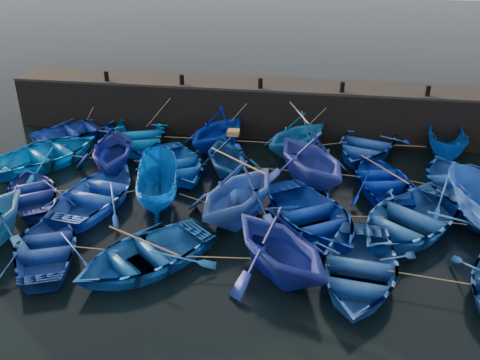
# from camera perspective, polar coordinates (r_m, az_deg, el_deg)

# --- Properties ---
(ground) EXTENTS (120.00, 120.00, 0.00)m
(ground) POSITION_cam_1_polar(r_m,az_deg,el_deg) (19.38, -1.49, -6.09)
(ground) COLOR black
(ground) RESTS_ON ground
(quay_wall) EXTENTS (26.00, 2.50, 2.50)m
(quay_wall) POSITION_cam_1_polar(r_m,az_deg,el_deg) (28.22, 2.34, 7.65)
(quay_wall) COLOR black
(quay_wall) RESTS_ON ground
(quay_top) EXTENTS (26.00, 2.50, 0.12)m
(quay_top) POSITION_cam_1_polar(r_m,az_deg,el_deg) (27.81, 2.39, 10.19)
(quay_top) COLOR black
(quay_top) RESTS_ON quay_wall
(bollard_0) EXTENTS (0.24, 0.24, 0.50)m
(bollard_0) POSITION_cam_1_polar(r_m,az_deg,el_deg) (28.89, -14.07, 10.70)
(bollard_0) COLOR black
(bollard_0) RESTS_ON quay_top
(bollard_1) EXTENTS (0.24, 0.24, 0.50)m
(bollard_1) POSITION_cam_1_polar(r_m,az_deg,el_deg) (27.61, -6.24, 10.60)
(bollard_1) COLOR black
(bollard_1) RESTS_ON quay_top
(bollard_2) EXTENTS (0.24, 0.24, 0.50)m
(bollard_2) POSITION_cam_1_polar(r_m,az_deg,el_deg) (26.87, 2.17, 10.28)
(bollard_2) COLOR black
(bollard_2) RESTS_ON quay_top
(bollard_3) EXTENTS (0.24, 0.24, 0.50)m
(bollard_3) POSITION_cam_1_polar(r_m,az_deg,el_deg) (26.71, 10.84, 9.73)
(bollard_3) COLOR black
(bollard_3) RESTS_ON quay_top
(bollard_4) EXTENTS (0.24, 0.24, 0.50)m
(bollard_4) POSITION_cam_1_polar(r_m,az_deg,el_deg) (27.15, 19.39, 8.96)
(bollard_4) COLOR black
(bollard_4) RESTS_ON quay_top
(boat_0) EXTENTS (5.45, 5.45, 0.93)m
(boat_0) POSITION_cam_1_polar(r_m,az_deg,el_deg) (28.68, -16.96, 5.12)
(boat_0) COLOR navy
(boat_0) RESTS_ON ground
(boat_1) EXTENTS (5.49, 6.40, 1.12)m
(boat_1) POSITION_cam_1_polar(r_m,az_deg,el_deg) (27.02, -10.73, 4.73)
(boat_1) COLOR blue
(boat_1) RESTS_ON ground
(boat_2) EXTENTS (4.94, 5.22, 2.17)m
(boat_2) POSITION_cam_1_polar(r_m,az_deg,el_deg) (25.86, -2.36, 5.42)
(boat_2) COLOR #0224A5
(boat_2) RESTS_ON ground
(boat_3) EXTENTS (5.21, 5.33, 2.13)m
(boat_3) POSITION_cam_1_polar(r_m,az_deg,el_deg) (25.45, 6.16, 4.87)
(boat_3) COLOR blue
(boat_3) RESTS_ON ground
(boat_4) EXTENTS (5.32, 6.29, 1.11)m
(boat_4) POSITION_cam_1_polar(r_m,az_deg,el_deg) (26.30, 13.32, 3.82)
(boat_4) COLOR #163F93
(boat_4) RESTS_ON ground
(boat_5) EXTENTS (1.90, 4.40, 1.67)m
(boat_5) POSITION_cam_1_polar(r_m,az_deg,el_deg) (26.80, 21.19, 3.76)
(boat_5) COLOR #03449A
(boat_5) RESTS_ON ground
(boat_6) EXTENTS (5.99, 6.30, 1.06)m
(boat_6) POSITION_cam_1_polar(r_m,az_deg,el_deg) (26.09, -19.95, 2.63)
(boat_6) COLOR #0464C0
(boat_6) RESTS_ON ground
(boat_7) EXTENTS (4.58, 5.02, 2.25)m
(boat_7) POSITION_cam_1_polar(r_m,az_deg,el_deg) (24.34, -13.39, 3.36)
(boat_7) COLOR navy
(boat_7) RESTS_ON ground
(boat_8) EXTENTS (5.08, 5.51, 0.93)m
(boat_8) POSITION_cam_1_polar(r_m,az_deg,el_deg) (23.84, -6.65, 1.69)
(boat_8) COLOR blue
(boat_8) RESTS_ON ground
(boat_9) EXTENTS (4.51, 4.81, 2.02)m
(boat_9) POSITION_cam_1_polar(r_m,az_deg,el_deg) (23.14, -1.43, 2.56)
(boat_9) COLOR navy
(boat_9) RESTS_ON ground
(boat_10) EXTENTS (6.02, 6.22, 2.50)m
(boat_10) POSITION_cam_1_polar(r_m,az_deg,el_deg) (22.68, 7.59, 2.46)
(boat_10) COLOR #29399E
(boat_10) RESTS_ON ground
(boat_11) EXTENTS (4.20, 5.23, 0.96)m
(boat_11) POSITION_cam_1_polar(r_m,az_deg,el_deg) (23.04, 14.95, 0.01)
(boat_11) COLOR #0221A4
(boat_11) RESTS_ON ground
(boat_12) EXTENTS (5.26, 6.48, 1.19)m
(boat_12) POSITION_cam_1_polar(r_m,az_deg,el_deg) (23.24, 22.79, -0.72)
(boat_12) COLOR #184AA9
(boat_12) RESTS_ON ground
(boat_13) EXTENTS (4.77, 5.07, 0.86)m
(boat_13) POSITION_cam_1_polar(r_m,az_deg,el_deg) (22.99, -21.27, -1.19)
(boat_13) COLOR navy
(boat_13) RESTS_ON ground
(boat_14) EXTENTS (4.26, 5.46, 1.04)m
(boat_14) POSITION_cam_1_polar(r_m,az_deg,el_deg) (21.91, -14.92, -1.32)
(boat_14) COLOR blue
(boat_14) RESTS_ON ground
(boat_15) EXTENTS (2.64, 4.60, 1.68)m
(boat_15) POSITION_cam_1_polar(r_m,az_deg,el_deg) (21.27, -8.85, -0.61)
(boat_15) COLOR #004BA5
(boat_15) RESTS_ON ground
(boat_16) EXTENTS (5.49, 5.83, 2.44)m
(boat_16) POSITION_cam_1_polar(r_m,az_deg,el_deg) (19.80, -0.22, -1.20)
(boat_16) COLOR blue
(boat_16) RESTS_ON ground
(boat_17) EXTENTS (5.94, 6.40, 1.08)m
(boat_17) POSITION_cam_1_polar(r_m,az_deg,el_deg) (19.84, 7.63, -3.66)
(boat_17) COLOR #082D97
(boat_17) RESTS_ON ground
(boat_18) EXTENTS (6.69, 7.04, 1.19)m
(boat_18) POSITION_cam_1_polar(r_m,az_deg,el_deg) (20.30, 17.68, -3.87)
(boat_18) COLOR #2158A3
(boat_18) RESTS_ON ground
(boat_21) EXTENTS (4.50, 5.19, 0.90)m
(boat_21) POSITION_cam_1_polar(r_m,az_deg,el_deg) (19.19, -19.89, -6.68)
(boat_21) COLOR #1D4096
(boat_21) RESTS_ON ground
(boat_22) EXTENTS (5.91, 6.04, 1.02)m
(boat_22) POSITION_cam_1_polar(r_m,az_deg,el_deg) (17.85, -10.22, -7.81)
(boat_22) COLOR #15539F
(boat_22) RESTS_ON ground
(boat_23) EXTENTS (5.86, 5.90, 2.35)m
(boat_23) POSITION_cam_1_polar(r_m,az_deg,el_deg) (16.89, 4.29, -6.88)
(boat_23) COLOR navy
(boat_23) RESTS_ON ground
(boat_24) EXTENTS (4.19, 5.48, 1.06)m
(boat_24) POSITION_cam_1_polar(r_m,az_deg,el_deg) (17.31, 12.51, -9.21)
(boat_24) COLOR #2354A1
(boat_24) RESTS_ON ground
(wooden_crate) EXTENTS (0.49, 0.45, 0.21)m
(wooden_crate) POSITION_cam_1_polar(r_m,az_deg,el_deg) (22.65, -0.71, 5.09)
(wooden_crate) COLOR olive
(wooden_crate) RESTS_ON boat_9
(mooring_ropes) EXTENTS (18.20, 11.79, 2.10)m
(mooring_ropes) POSITION_cam_1_polar(r_m,az_deg,el_deg) (23.39, 1.57, 2.51)
(mooring_ropes) COLOR tan
(mooring_ropes) RESTS_ON ground
(loose_oars) EXTENTS (10.38, 11.93, 1.54)m
(loose_oars) POSITION_cam_1_polar(r_m,az_deg,el_deg) (20.83, 3.75, 1.62)
(loose_oars) COLOR #99724C
(loose_oars) RESTS_ON ground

